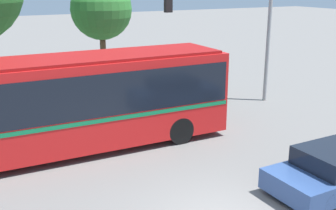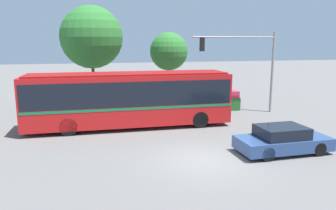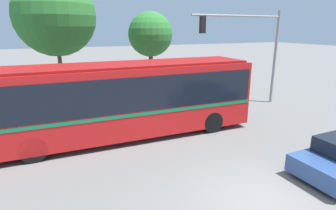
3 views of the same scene
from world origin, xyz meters
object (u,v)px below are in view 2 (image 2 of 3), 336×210
Objects in this scene: sedan_foreground at (282,140)px; street_tree_left at (92,37)px; traffic_light_pole at (251,59)px; street_tree_centre at (169,52)px; city_bus at (129,97)px.

sedan_foreground is 0.55× the size of street_tree_left.
street_tree_centre is at bearing -51.62° from traffic_light_pole.
sedan_foreground is at bearing -57.92° from street_tree_left.
street_tree_centre is (4.33, 7.71, 2.43)m from city_bus.
traffic_light_pole is at bearing -24.63° from street_tree_left.
street_tree_centre reaches higher than sedan_foreground.
street_tree_left reaches higher than traffic_light_pole.
city_bus is 1.55× the size of street_tree_left.
street_tree_centre reaches higher than city_bus.
street_tree_left is (-10.89, 4.99, 1.53)m from traffic_light_pole.
street_tree_left is 6.48m from street_tree_centre.
traffic_light_pole is 12.08m from street_tree_left.
city_bus reaches higher than sedan_foreground.
city_bus is at bearing 133.92° from sedan_foreground.
street_tree_left is (-2.00, 6.94, 3.59)m from city_bus.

